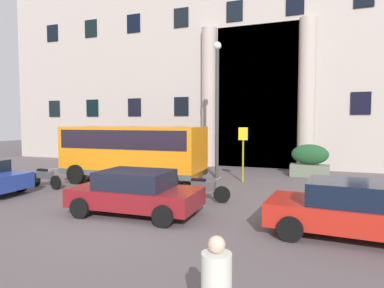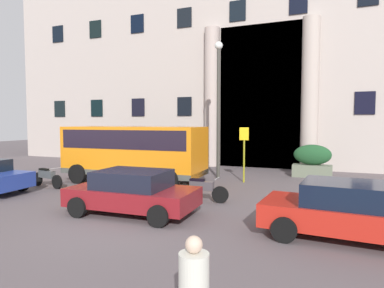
% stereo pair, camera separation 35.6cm
% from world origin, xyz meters
% --- Properties ---
extents(ground_plane, '(80.00, 64.00, 0.12)m').
position_xyz_m(ground_plane, '(0.00, 0.00, -0.06)').
color(ground_plane, '#594F52').
extents(office_building_facade, '(36.60, 9.74, 17.91)m').
position_xyz_m(office_building_facade, '(0.01, 17.48, 8.95)').
color(office_building_facade, '#B1A49C').
rests_on(office_building_facade, ground_plane).
extents(orange_minibus, '(6.77, 2.71, 2.66)m').
position_xyz_m(orange_minibus, '(-3.00, 5.50, 1.60)').
color(orange_minibus, orange).
rests_on(orange_minibus, ground_plane).
extents(bus_stop_sign, '(0.44, 0.08, 2.62)m').
position_xyz_m(bus_stop_sign, '(1.82, 7.52, 1.62)').
color(bus_stop_sign, olive).
rests_on(bus_stop_sign, ground_plane).
extents(hedge_planter_west, '(1.97, 0.85, 1.70)m').
position_xyz_m(hedge_planter_west, '(4.75, 10.45, 0.82)').
color(hedge_planter_west, '#636C58').
rests_on(hedge_planter_west, ground_plane).
extents(hedge_planter_far_west, '(1.95, 0.81, 1.55)m').
position_xyz_m(hedge_planter_far_west, '(-5.47, 10.43, 0.75)').
color(hedge_planter_far_west, gray).
rests_on(hedge_planter_far_west, ground_plane).
extents(hedge_planter_entrance_left, '(1.47, 0.90, 1.39)m').
position_xyz_m(hedge_planter_entrance_left, '(-8.65, 10.13, 0.67)').
color(hedge_planter_entrance_left, slate).
rests_on(hedge_planter_entrance_left, ground_plane).
extents(parked_hatchback_near, '(4.04, 2.21, 1.37)m').
position_xyz_m(parked_hatchback_near, '(-0.06, 0.77, 0.70)').
color(parked_hatchback_near, maroon).
rests_on(parked_hatchback_near, ground_plane).
extents(parked_sedan_far, '(4.42, 2.29, 1.40)m').
position_xyz_m(parked_sedan_far, '(6.17, 0.82, 0.72)').
color(parked_sedan_far, '#B42016').
rests_on(parked_sedan_far, ground_plane).
extents(motorcycle_near_kerb, '(1.99, 0.60, 0.89)m').
position_xyz_m(motorcycle_near_kerb, '(-5.97, 3.03, 0.46)').
color(motorcycle_near_kerb, black).
rests_on(motorcycle_near_kerb, ground_plane).
extents(motorcycle_far_end, '(1.98, 0.55, 0.89)m').
position_xyz_m(motorcycle_far_end, '(1.31, 3.11, 0.46)').
color(motorcycle_far_end, black).
rests_on(motorcycle_far_end, ground_plane).
extents(lamppost_plaza_centre, '(0.40, 0.40, 6.90)m').
position_xyz_m(lamppost_plaza_centre, '(0.31, 8.23, 4.06)').
color(lamppost_plaza_centre, '#3C3B34').
rests_on(lamppost_plaza_centre, ground_plane).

